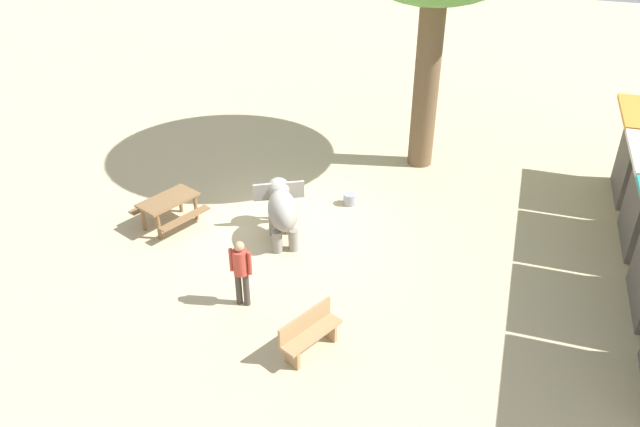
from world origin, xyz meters
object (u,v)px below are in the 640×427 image
object	(u,v)px
picnic_table_near	(169,205)
feed_bucket	(350,199)
elephant	(282,208)
wooden_bench	(309,332)
person_handler	(241,268)

from	to	relation	value
picnic_table_near	feed_bucket	size ratio (longest dim) A/B	5.42
elephant	picnic_table_near	bearing A→B (deg)	68.50
wooden_bench	person_handler	bearing A→B (deg)	-91.24
elephant	person_handler	size ratio (longest dim) A/B	1.17
person_handler	picnic_table_near	size ratio (longest dim) A/B	0.83
picnic_table_near	elephant	bearing A→B (deg)	118.64
person_handler	feed_bucket	distance (m)	5.03
elephant	person_handler	distance (m)	2.72
wooden_bench	feed_bucket	xyz separation A→B (m)	(-5.77, -0.78, -0.31)
person_handler	wooden_bench	bearing A→B (deg)	-117.26
person_handler	picnic_table_near	bearing A→B (deg)	52.05
elephant	wooden_bench	size ratio (longest dim) A/B	1.32
elephant	feed_bucket	size ratio (longest dim) A/B	5.26
person_handler	elephant	bearing A→B (deg)	1.95
wooden_bench	picnic_table_near	size ratio (longest dim) A/B	0.74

